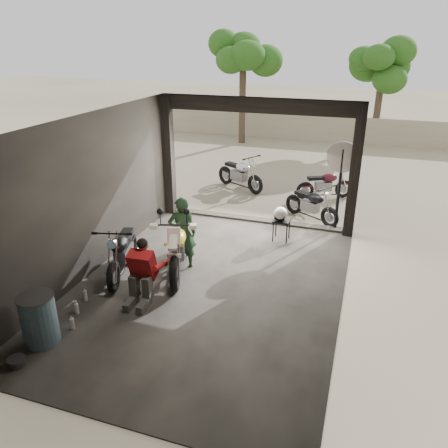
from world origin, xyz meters
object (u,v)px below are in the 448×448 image
Objects in this scene: outside_bike_a at (240,172)px; outside_bike_b at (325,182)px; oil_drum at (39,320)px; sign_post at (341,172)px; main_bike at (178,242)px; rider at (182,233)px; helmet at (281,213)px; mechanic at (140,275)px; left_bike at (122,248)px; outside_bike_c at (312,202)px; stool at (282,222)px.

outside_bike_a is 1.12× the size of outside_bike_b.
oil_drum is 7.29m from sign_post.
main_bike is 1.27× the size of rider.
outside_bike_a is at bearing -108.80° from rider.
outside_bike_a reaches higher than helmet.
helmet is at bearing 33.54° from main_bike.
sign_post is (3.05, 4.48, 0.93)m from mechanic.
left_bike is at bearing 9.61° from rider.
outside_bike_a is at bearing 74.92° from main_bike.
outside_bike_b is at bearing 27.90° from outside_bike_c.
stool is at bearing -153.55° from rider.
outside_bike_c is at bearing 71.76° from stool.
main_bike is 5.98m from outside_bike_b.
oil_drum is 0.37× the size of sign_post.
main_bike is at bearing -125.10° from helmet.
main_bike is 5.90× the size of helmet.
stool is 0.24× the size of sign_post.
outside_bike_c is 0.67× the size of sign_post.
mechanic is at bearing -59.52° from left_bike.
main_bike is 1.31× the size of outside_bike_b.
outside_bike_a is 5.04× the size of helmet.
left_bike is 1.45× the size of mechanic.
left_bike is 1.00× the size of outside_bike_a.
outside_bike_b reaches higher than helmet.
mechanic is at bearing -149.55° from outside_bike_a.
outside_bike_b is 0.67× the size of sign_post.
outside_bike_b is at bearing 67.40° from oil_drum.
mechanic is 5.50m from sign_post.
stool is 1.88m from sign_post.
left_bike is at bearing -157.62° from outside_bike_a.
left_bike is 1.09× the size of rider.
oil_drum is at bearing -119.67° from stool.
outside_bike_c is at bearing 61.36° from mechanic.
main_bike reaches higher than oil_drum.
main_bike is at bearing 8.62° from left_bike.
main_bike reaches higher than outside_bike_a.
helmet is (1.66, 1.94, -0.09)m from rider.
rider is 2.89× the size of stool.
outside_bike_a is 4.12m from sign_post.
outside_bike_c is 1.30× the size of mechanic.
outside_bike_c is 1.58m from stool.
mechanic is 2.17× the size of stool.
helmet is at bearing -123.23° from sign_post.
mechanic is (-2.37, -4.96, 0.07)m from outside_bike_c.
outside_bike_a is at bearing 120.80° from stool.
rider reaches higher than left_bike.
rider is at bearing -147.28° from outside_bike_a.
mechanic reaches higher than oil_drum.
mechanic is at bearing -115.14° from helmet.
oil_drum is at bearing -107.29° from sign_post.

